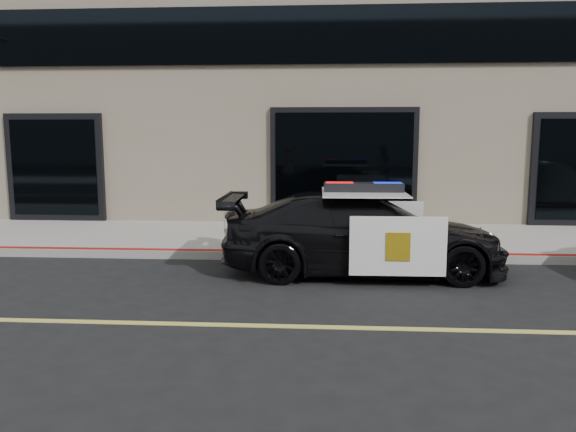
{
  "coord_description": "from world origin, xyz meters",
  "views": [
    {
      "loc": [
        -1.42,
        -6.35,
        2.25
      ],
      "look_at": [
        -1.99,
        2.2,
        1.0
      ],
      "focal_mm": 35.0,
      "sensor_mm": 36.0,
      "label": 1
    }
  ],
  "objects": [
    {
      "name": "ground",
      "position": [
        0.0,
        0.0,
        0.0
      ],
      "size": [
        120.0,
        120.0,
        0.0
      ],
      "primitive_type": "plane",
      "color": "black",
      "rests_on": "ground"
    },
    {
      "name": "sidewalk_n",
      "position": [
        0.0,
        5.25,
        0.07
      ],
      "size": [
        60.0,
        3.5,
        0.15
      ],
      "primitive_type": "cube",
      "color": "gray",
      "rests_on": "ground"
    },
    {
      "name": "building_n",
      "position": [
        0.0,
        10.5,
        6.0
      ],
      "size": [
        60.0,
        7.0,
        12.0
      ],
      "primitive_type": "cube",
      "color": "#756856",
      "rests_on": "ground"
    },
    {
      "name": "police_car",
      "position": [
        -0.81,
        2.68,
        0.67
      ],
      "size": [
        2.13,
        4.59,
        1.49
      ],
      "color": "black",
      "rests_on": "ground"
    },
    {
      "name": "fire_hydrant",
      "position": [
        -3.17,
        3.95,
        0.56
      ],
      "size": [
        0.4,
        0.56,
        0.88
      ],
      "color": "#E8E5C6",
      "rests_on": "sidewalk_n"
    }
  ]
}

